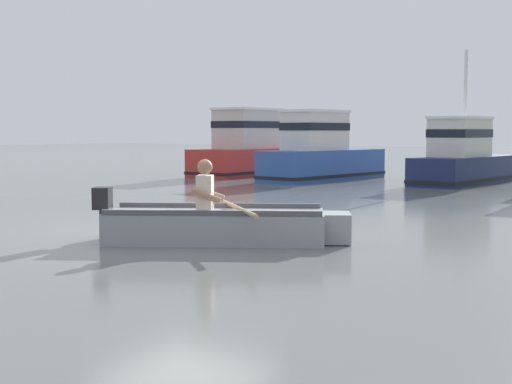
{
  "coord_description": "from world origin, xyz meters",
  "views": [
    {
      "loc": [
        7.45,
        -9.2,
        1.6
      ],
      "look_at": [
        0.62,
        1.16,
        0.55
      ],
      "focal_mm": 51.09,
      "sensor_mm": 36.0,
      "label": 1
    }
  ],
  "objects_px": {
    "moored_boat_blue": "(321,154)",
    "moored_boat_navy": "(463,159)",
    "rowboat_with_person": "(220,224)",
    "moored_boat_red": "(255,151)"
  },
  "relations": [
    {
      "from": "moored_boat_red",
      "to": "moored_boat_navy",
      "type": "xyz_separation_m",
      "value": [
        7.7,
        -0.19,
        -0.13
      ]
    },
    {
      "from": "rowboat_with_person",
      "to": "moored_boat_blue",
      "type": "bearing_deg",
      "value": 112.12
    },
    {
      "from": "rowboat_with_person",
      "to": "moored_boat_navy",
      "type": "xyz_separation_m",
      "value": [
        -0.7,
        13.4,
        0.49
      ]
    },
    {
      "from": "moored_boat_navy",
      "to": "moored_boat_blue",
      "type": "bearing_deg",
      "value": -166.23
    },
    {
      "from": "moored_boat_blue",
      "to": "moored_boat_navy",
      "type": "relative_size",
      "value": 1.04
    },
    {
      "from": "moored_boat_blue",
      "to": "moored_boat_navy",
      "type": "distance_m",
      "value": 4.44
    },
    {
      "from": "rowboat_with_person",
      "to": "moored_boat_navy",
      "type": "distance_m",
      "value": 13.42
    },
    {
      "from": "rowboat_with_person",
      "to": "moored_boat_blue",
      "type": "relative_size",
      "value": 0.67
    },
    {
      "from": "rowboat_with_person",
      "to": "moored_boat_red",
      "type": "bearing_deg",
      "value": 121.72
    },
    {
      "from": "moored_boat_blue",
      "to": "moored_boat_navy",
      "type": "xyz_separation_m",
      "value": [
        4.31,
        1.06,
        -0.09
      ]
    }
  ]
}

